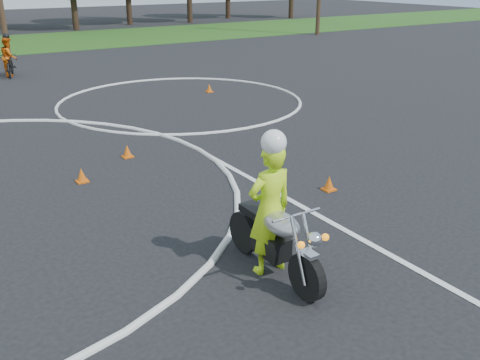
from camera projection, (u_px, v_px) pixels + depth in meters
course_markings at (23, 163)px, 12.15m from camera, size 19.05×19.05×0.12m
primary_motorcycle at (275, 239)px, 7.53m from camera, size 0.77×2.19×1.15m
rider_primary_grp at (270, 205)px, 7.46m from camera, size 0.71×0.47×2.14m
rider_second_grp at (10, 61)px, 22.03m from camera, size 1.08×1.92×1.75m
traffic_cones at (101, 169)px, 11.44m from camera, size 12.59×10.49×0.30m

